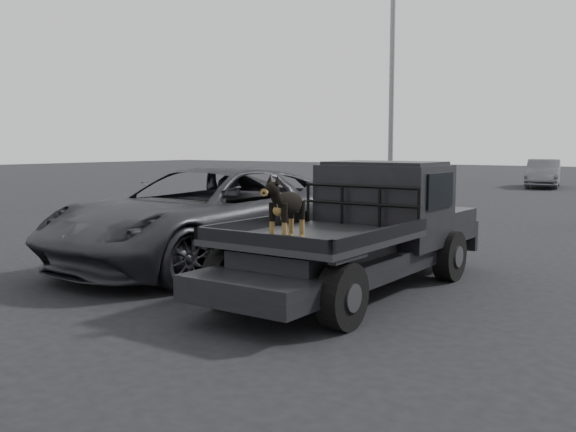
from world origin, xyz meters
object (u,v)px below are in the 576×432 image
Objects in this scene: dog at (287,209)px; distant_car_a at (543,173)px; flatbed_ute at (353,259)px; parked_suv at (208,216)px.

distant_car_a is at bearing 97.30° from dog.
flatbed_ute is 1.73m from dog.
flatbed_ute is 25.06m from distant_car_a.
distant_car_a reaches higher than flatbed_ute.
distant_car_a is (-3.43, 24.82, 0.22)m from flatbed_ute.
parked_suv is at bearing 172.39° from flatbed_ute.
flatbed_ute is at bearing 87.99° from dog.
parked_suv reaches higher than dog.
dog is 26.56m from distant_car_a.
flatbed_ute is 1.31× the size of distant_car_a.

